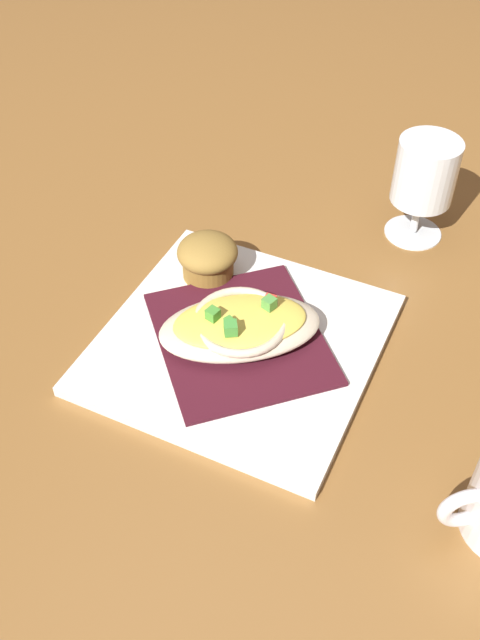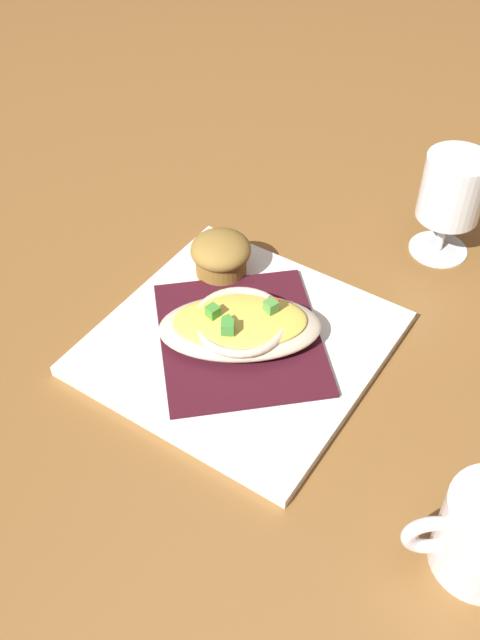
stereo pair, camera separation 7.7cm
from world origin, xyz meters
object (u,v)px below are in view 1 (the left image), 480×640
Objects in this scene: square_plate at (240,343)px; muffin at (208,257)px; stemmed_glass at (424,177)px; gratin_dish at (240,325)px.

muffin is at bearing 131.82° from square_plate.
muffin is 0.29m from stemmed_glass.
gratin_dish is at bearing -48.16° from muffin.
square_plate is 0.32m from stemmed_glass.
muffin is (-0.08, 0.08, 0.01)m from gratin_dish.
gratin_dish is 0.31m from stemmed_glass.
stemmed_glass is at bearing 64.09° from gratin_dish.
stemmed_glass is (0.13, 0.27, 0.05)m from gratin_dish.
square_plate is at bearing -115.92° from stemmed_glass.
stemmed_glass reaches higher than muffin.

